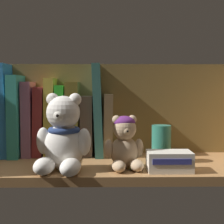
% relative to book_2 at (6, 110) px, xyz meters
% --- Properties ---
extents(shelf_board, '(0.71, 0.26, 0.02)m').
position_rel_book_2_xyz_m(shelf_board, '(0.27, -0.11, -0.13)').
color(shelf_board, '#9E7042').
rests_on(shelf_board, ground).
extents(shelf_back_panel, '(0.74, 0.01, 0.26)m').
position_rel_book_2_xyz_m(shelf_back_panel, '(0.27, 0.03, -0.01)').
color(shelf_back_panel, brown).
rests_on(shelf_back_panel, ground).
extents(book_2, '(0.04, 0.13, 0.24)m').
position_rel_book_2_xyz_m(book_2, '(0.00, 0.00, 0.00)').
color(book_2, '#2B80CE').
rests_on(book_2, shelf_board).
extents(book_3, '(0.03, 0.15, 0.21)m').
position_rel_book_2_xyz_m(book_3, '(0.03, 0.00, -0.01)').
color(book_3, teal).
rests_on(book_3, shelf_board).
extents(book_4, '(0.02, 0.11, 0.19)m').
position_rel_book_2_xyz_m(book_4, '(0.06, 0.00, -0.02)').
color(book_4, '#9B5E7B').
rests_on(book_4, shelf_board).
extents(book_5, '(0.03, 0.10, 0.18)m').
position_rel_book_2_xyz_m(book_5, '(0.09, 0.00, -0.03)').
color(book_5, maroon).
rests_on(book_5, shelf_board).
extents(book_6, '(0.03, 0.10, 0.20)m').
position_rel_book_2_xyz_m(book_6, '(0.12, 0.00, -0.02)').
color(book_6, gold).
rests_on(book_6, shelf_board).
extents(book_7, '(0.02, 0.11, 0.19)m').
position_rel_book_2_xyz_m(book_7, '(0.15, 0.00, -0.03)').
color(book_7, green).
rests_on(book_7, shelf_board).
extents(book_8, '(0.03, 0.12, 0.19)m').
position_rel_book_2_xyz_m(book_8, '(0.18, 0.00, -0.02)').
color(book_8, brown).
rests_on(book_8, shelf_board).
extents(book_9, '(0.03, 0.09, 0.16)m').
position_rel_book_2_xyz_m(book_9, '(0.21, 0.00, -0.04)').
color(book_9, brown).
rests_on(book_9, shelf_board).
extents(book_10, '(0.03, 0.13, 0.24)m').
position_rel_book_2_xyz_m(book_10, '(0.24, 0.00, 0.00)').
color(book_10, '#2D5F59').
rests_on(book_10, shelf_board).
extents(book_11, '(0.03, 0.11, 0.16)m').
position_rel_book_2_xyz_m(book_11, '(0.27, 0.00, -0.04)').
color(book_11, '#9E8561').
rests_on(book_11, shelf_board).
extents(teddy_bear_larger, '(0.12, 0.13, 0.17)m').
position_rel_book_2_xyz_m(teddy_bear_larger, '(0.17, -0.18, -0.05)').
color(teddy_bear_larger, white).
rests_on(teddy_bear_larger, shelf_board).
extents(teddy_bear_smaller, '(0.09, 0.09, 0.12)m').
position_rel_book_2_xyz_m(teddy_bear_smaller, '(0.31, -0.16, -0.06)').
color(teddy_bear_smaller, tan).
rests_on(teddy_bear_smaller, shelf_board).
extents(pillar_candle, '(0.05, 0.05, 0.09)m').
position_rel_book_2_xyz_m(pillar_candle, '(0.40, -0.10, -0.08)').
color(pillar_candle, '#2D7A66').
rests_on(pillar_candle, shelf_board).
extents(small_product_box, '(0.10, 0.06, 0.04)m').
position_rel_book_2_xyz_m(small_product_box, '(0.40, -0.19, -0.10)').
color(small_product_box, silver).
rests_on(small_product_box, shelf_board).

